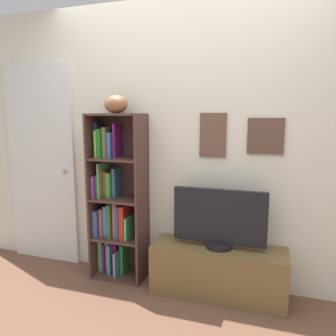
{
  "coord_description": "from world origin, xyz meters",
  "views": [
    {
      "loc": [
        0.72,
        -1.6,
        1.49
      ],
      "look_at": [
        -0.08,
        0.85,
        1.07
      ],
      "focal_mm": 34.21,
      "sensor_mm": 36.0,
      "label": 1
    }
  ],
  "objects_px": {
    "television": "(219,219)",
    "football": "(116,104)",
    "tv_stand": "(218,271)",
    "door": "(42,165)",
    "bookshelf": "(116,203)"
  },
  "relations": [
    {
      "from": "tv_stand",
      "to": "television",
      "type": "relative_size",
      "value": 1.45
    },
    {
      "from": "door",
      "to": "football",
      "type": "bearing_deg",
      "value": -7.6
    },
    {
      "from": "tv_stand",
      "to": "door",
      "type": "relative_size",
      "value": 0.55
    },
    {
      "from": "bookshelf",
      "to": "football",
      "type": "relative_size",
      "value": 5.3
    },
    {
      "from": "television",
      "to": "door",
      "type": "xyz_separation_m",
      "value": [
        -1.84,
        0.16,
        0.33
      ]
    },
    {
      "from": "bookshelf",
      "to": "door",
      "type": "height_order",
      "value": "door"
    },
    {
      "from": "door",
      "to": "bookshelf",
      "type": "bearing_deg",
      "value": -5.88
    },
    {
      "from": "football",
      "to": "door",
      "type": "height_order",
      "value": "door"
    },
    {
      "from": "football",
      "to": "bookshelf",
      "type": "bearing_deg",
      "value": 144.59
    },
    {
      "from": "football",
      "to": "tv_stand",
      "type": "xyz_separation_m",
      "value": [
        0.93,
        -0.04,
        -1.38
      ]
    },
    {
      "from": "football",
      "to": "tv_stand",
      "type": "distance_m",
      "value": 1.67
    },
    {
      "from": "television",
      "to": "football",
      "type": "bearing_deg",
      "value": 177.75
    },
    {
      "from": "bookshelf",
      "to": "football",
      "type": "distance_m",
      "value": 0.9
    },
    {
      "from": "bookshelf",
      "to": "door",
      "type": "xyz_separation_m",
      "value": [
        -0.87,
        0.09,
        0.3
      ]
    },
    {
      "from": "football",
      "to": "tv_stand",
      "type": "bearing_deg",
      "value": -2.32
    }
  ]
}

